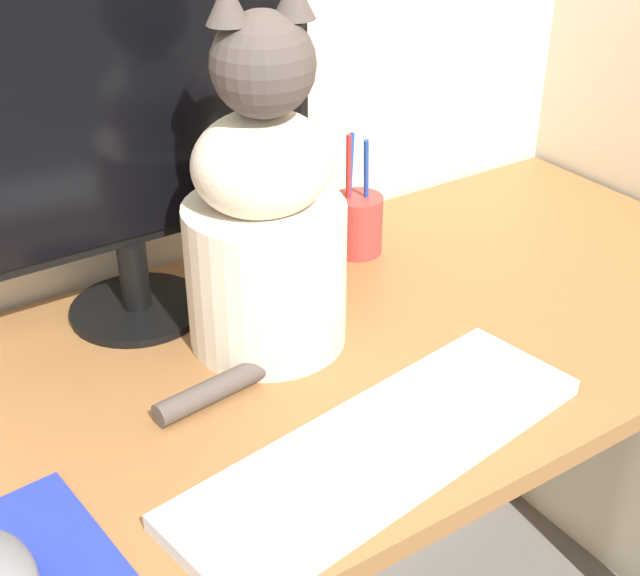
# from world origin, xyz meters

# --- Properties ---
(desk) EXTENTS (1.48, 0.59, 0.76)m
(desk) POSITION_xyz_m (0.00, 0.00, 0.65)
(desk) COLOR brown
(desk) RESTS_ON ground_plane
(monitor) EXTENTS (0.51, 0.17, 0.45)m
(monitor) POSITION_xyz_m (-0.06, 0.20, 1.00)
(monitor) COLOR black
(monitor) RESTS_ON desk
(keyboard) EXTENTS (0.48, 0.21, 0.02)m
(keyboard) POSITION_xyz_m (0.03, -0.19, 0.77)
(keyboard) COLOR silver
(keyboard) RESTS_ON desk
(cat) EXTENTS (0.30, 0.22, 0.42)m
(cat) POSITION_xyz_m (0.05, 0.05, 0.91)
(cat) COLOR beige
(cat) RESTS_ON desk
(pen_cup) EXTENTS (0.07, 0.07, 0.17)m
(pen_cup) POSITION_xyz_m (0.27, 0.18, 0.80)
(pen_cup) COLOR #B23833
(pen_cup) RESTS_ON desk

